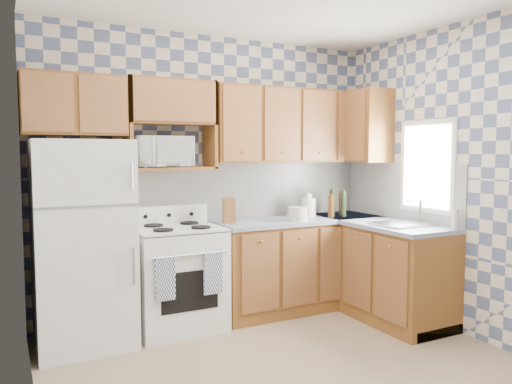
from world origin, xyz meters
The scene contains 30 objects.
floor centered at (0.00, 0.00, 0.00)m, with size 3.40×3.40×0.00m, color #917A5D.
back_wall centered at (0.00, 1.60, 1.35)m, with size 3.40×0.02×2.70m, color slate.
right_wall centered at (1.70, 0.00, 1.35)m, with size 0.02×3.20×2.70m, color slate.
backsplash_back centered at (0.40, 1.59, 1.20)m, with size 2.60×0.01×0.56m, color silver.
backsplash_right centered at (1.69, 0.80, 1.20)m, with size 0.01×1.60×0.56m, color silver.
refrigerator centered at (-1.27, 1.25, 0.84)m, with size 0.75×0.70×1.68m, color white.
stove_body centered at (-0.47, 1.28, 0.45)m, with size 0.76×0.65×0.90m, color white.
cooktop centered at (-0.47, 1.28, 0.91)m, with size 0.76×0.65×0.03m, color silver.
backguard centered at (-0.47, 1.55, 1.00)m, with size 0.76×0.08×0.17m, color white.
dish_towel_left centered at (-0.69, 0.93, 0.55)m, with size 0.17×0.03×0.35m, color navy.
dish_towel_right centered at (-0.27, 0.93, 0.55)m, with size 0.17×0.03×0.35m, color navy.
base_cabinets_back centered at (0.82, 1.30, 0.44)m, with size 1.75×0.60×0.88m, color brown.
base_cabinets_right centered at (1.40, 0.80, 0.44)m, with size 0.60×1.60×0.88m, color brown.
countertop_back centered at (0.82, 1.30, 0.90)m, with size 1.77×0.63×0.04m, color slate.
countertop_right centered at (1.40, 0.80, 0.90)m, with size 0.63×1.60×0.04m, color slate.
upper_cabinets_back centered at (0.82, 1.44, 1.85)m, with size 1.75×0.33×0.74m, color brown.
upper_cabinets_fridge centered at (-1.29, 1.44, 1.97)m, with size 0.82×0.33×0.50m, color brown.
upper_cabinets_right centered at (1.53, 1.25, 1.85)m, with size 0.33×0.70×0.74m, color brown.
microwave_shelf centered at (-0.47, 1.44, 1.44)m, with size 0.80×0.33×0.03m, color brown.
microwave centered at (-0.56, 1.42, 1.59)m, with size 0.50×0.34×0.28m, color white.
sink centered at (1.40, 0.45, 0.93)m, with size 0.48×0.40×0.03m, color #B7B7BC.
window centered at (1.69, 0.45, 1.45)m, with size 0.02×0.66×0.86m, color white.
bottle_0 centered at (1.19, 1.25, 1.06)m, with size 0.06×0.06×0.27m, color black.
bottle_1 centered at (1.29, 1.19, 1.05)m, with size 0.06×0.06×0.25m, color black.
bottle_2 centered at (1.34, 1.29, 1.04)m, with size 0.06×0.06×0.23m, color #522A12.
bottle_3 centered at (1.12, 1.17, 1.03)m, with size 0.06×0.06×0.22m, color #522A12.
knife_block centered at (0.05, 1.31, 1.04)m, with size 0.11×0.11×0.23m, color brown.
electric_kettle centered at (0.96, 1.33, 1.02)m, with size 0.15×0.15×0.19m, color white.
food_containers centered at (0.70, 1.13, 0.99)m, with size 0.20×0.20×0.13m, color beige, non-canonical shape.
soap_bottle centered at (1.62, 0.06, 1.01)m, with size 0.06×0.06×0.17m, color beige.
Camera 1 is at (-1.85, -2.95, 1.58)m, focal length 35.00 mm.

